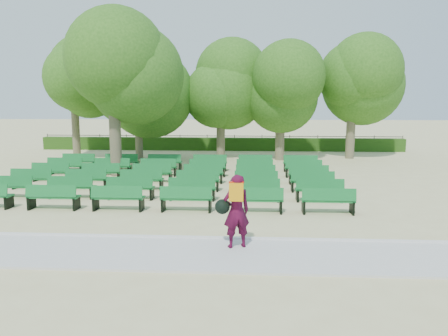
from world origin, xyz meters
name	(u,v)px	position (x,y,z in m)	size (l,w,h in m)	color
ground	(197,191)	(0.00, 0.00, 0.00)	(120.00, 120.00, 0.00)	#C5BB82
paving	(160,254)	(0.00, -7.40, 0.03)	(30.00, 2.20, 0.06)	beige
curb	(169,238)	(0.00, -6.25, 0.05)	(30.00, 0.12, 0.10)	silver
hedge	(220,144)	(0.00, 14.00, 0.45)	(26.00, 0.70, 0.90)	#254B13
fence	(221,150)	(0.00, 14.40, 0.00)	(26.00, 0.10, 1.02)	black
tree_line	(216,158)	(0.00, 10.00, 0.00)	(21.80, 6.80, 7.04)	#34671B
bench_array	(175,184)	(-1.07, 0.84, 0.09)	(1.72, 0.56, 1.08)	#126829
tree_among	(113,75)	(-4.33, 3.27, 4.79)	(4.81, 4.81, 6.98)	brown
person	(235,210)	(1.79, -6.92, 1.01)	(0.91, 0.63, 1.83)	#400922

